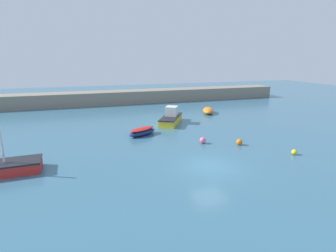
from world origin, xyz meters
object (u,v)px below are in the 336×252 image
object	(u,v)px
mooring_buoy_orange	(239,142)
sailboat_short_mast	(6,168)
mooring_buoy_yellow	(294,152)
rowboat_with_red_cover	(142,132)
rowboat_white_midwater	(208,110)
mooring_buoy_pink	(203,140)
motorboat_with_cabin	(171,118)

from	to	relation	value
mooring_buoy_orange	sailboat_short_mast	bearing A→B (deg)	-178.81
mooring_buoy_yellow	rowboat_with_red_cover	bearing A→B (deg)	138.67
mooring_buoy_orange	rowboat_with_red_cover	bearing A→B (deg)	143.12
rowboat_white_midwater	sailboat_short_mast	world-z (taller)	sailboat_short_mast
mooring_buoy_pink	rowboat_white_midwater	bearing A→B (deg)	61.55
rowboat_white_midwater	sailboat_short_mast	size ratio (longest dim) A/B	0.79
motorboat_with_cabin	mooring_buoy_pink	distance (m)	8.10
rowboat_white_midwater	sailboat_short_mast	xyz separation A→B (m)	(-21.74, -13.71, 0.01)
rowboat_with_red_cover	mooring_buoy_yellow	size ratio (longest dim) A/B	7.97
sailboat_short_mast	rowboat_with_red_cover	distance (m)	12.23
rowboat_with_red_cover	mooring_buoy_pink	bearing A→B (deg)	-72.01
sailboat_short_mast	mooring_buoy_pink	xyz separation A→B (m)	(15.28, 1.79, -0.14)
motorboat_with_cabin	rowboat_with_red_cover	distance (m)	5.79
mooring_buoy_pink	mooring_buoy_yellow	xyz separation A→B (m)	(5.74, -4.87, -0.07)
motorboat_with_cabin	mooring_buoy_orange	xyz separation A→B (m)	(3.22, -9.49, -0.37)
rowboat_white_midwater	mooring_buoy_pink	world-z (taller)	rowboat_white_midwater
motorboat_with_cabin	mooring_buoy_orange	bearing A→B (deg)	49.89
rowboat_with_red_cover	mooring_buoy_yellow	bearing A→B (deg)	-70.80
rowboat_white_midwater	motorboat_with_cabin	bearing A→B (deg)	-34.68
rowboat_white_midwater	mooring_buoy_orange	size ratio (longest dim) A/B	6.69
motorboat_with_cabin	mooring_buoy_yellow	distance (m)	14.30
mooring_buoy_pink	mooring_buoy_orange	xyz separation A→B (m)	(2.91, -1.41, -0.01)
rowboat_white_midwater	rowboat_with_red_cover	distance (m)	13.49
motorboat_with_cabin	mooring_buoy_orange	size ratio (longest dim) A/B	9.68
rowboat_white_midwater	motorboat_with_cabin	size ratio (longest dim) A/B	0.69
rowboat_with_red_cover	mooring_buoy_orange	distance (m)	9.46
motorboat_with_cabin	mooring_buoy_pink	xyz separation A→B (m)	(0.31, -8.09, -0.36)
motorboat_with_cabin	rowboat_with_red_cover	size ratio (longest dim) A/B	1.55
motorboat_with_cabin	mooring_buoy_pink	world-z (taller)	motorboat_with_cabin
rowboat_with_red_cover	mooring_buoy_pink	xyz separation A→B (m)	(4.65, -4.27, -0.09)
motorboat_with_cabin	rowboat_with_red_cover	bearing A→B (deg)	-17.51
mooring_buoy_orange	mooring_buoy_pink	bearing A→B (deg)	154.20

